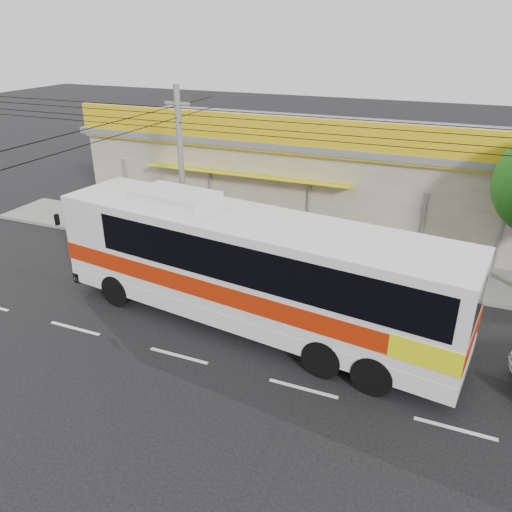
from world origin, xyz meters
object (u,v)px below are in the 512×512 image
at_px(motorbike_dark, 108,219).
at_px(coach_bus, 255,265).
at_px(motorbike_red, 170,215).
at_px(utility_pole, 178,117).

bearing_deg(motorbike_dark, coach_bus, -129.11).
bearing_deg(motorbike_red, motorbike_dark, 142.62).
xyz_separation_m(coach_bus, utility_pole, (-5.06, 4.22, 3.67)).
xyz_separation_m(coach_bus, motorbike_dark, (-9.83, 5.00, -1.54)).
bearing_deg(motorbike_red, coach_bus, -120.00).
distance_m(coach_bus, utility_pole, 7.54).
height_order(motorbike_red, motorbike_dark, motorbike_dark).
height_order(coach_bus, utility_pole, utility_pole).
distance_m(coach_bus, motorbike_dark, 11.13).
relative_size(coach_bus, motorbike_red, 8.15).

